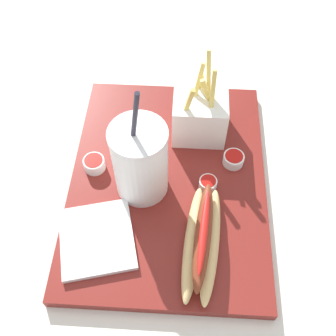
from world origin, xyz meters
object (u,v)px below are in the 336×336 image
object	(u,v)px
ketchup_cup_3	(233,159)
napkin_stack	(97,239)
soda_cup	(140,161)
fries_basket	(200,112)
ketchup_cup_1	(208,183)
ketchup_cup_2	(94,163)
hot_dog_1	(202,241)

from	to	relation	value
ketchup_cup_3	napkin_stack	world-z (taller)	ketchup_cup_3
soda_cup	fries_basket	bearing A→B (deg)	145.32
fries_basket	ketchup_cup_1	xyz separation A→B (m)	(0.13, 0.02, -0.03)
soda_cup	fries_basket	world-z (taller)	soda_cup
soda_cup	ketchup_cup_2	distance (m)	0.11
fries_basket	ketchup_cup_1	bearing A→B (deg)	7.82
fries_basket	napkin_stack	distance (m)	0.28
ketchup_cup_3	ketchup_cup_1	bearing A→B (deg)	-39.94
fries_basket	ketchup_cup_3	world-z (taller)	fries_basket
soda_cup	ketchup_cup_2	xyz separation A→B (m)	(-0.03, -0.09, -0.06)
fries_basket	ketchup_cup_1	world-z (taller)	fries_basket
fries_basket	ketchup_cup_3	size ratio (longest dim) A/B	4.33
hot_dog_1	napkin_stack	world-z (taller)	hot_dog_1
fries_basket	napkin_stack	world-z (taller)	fries_basket
fries_basket	hot_dog_1	size ratio (longest dim) A/B	0.81
hot_dog_1	soda_cup	bearing A→B (deg)	-136.65
hot_dog_1	napkin_stack	size ratio (longest dim) A/B	1.62
ketchup_cup_2	ketchup_cup_1	bearing A→B (deg)	81.72
ketchup_cup_1	napkin_stack	bearing A→B (deg)	-57.88
soda_cup	hot_dog_1	distance (m)	0.15
fries_basket	ketchup_cup_2	size ratio (longest dim) A/B	4.28
ketchup_cup_3	napkin_stack	size ratio (longest dim) A/B	0.31
napkin_stack	ketchup_cup_2	bearing A→B (deg)	-169.49
soda_cup	napkin_stack	bearing A→B (deg)	-30.43
ketchup_cup_2	soda_cup	bearing A→B (deg)	69.48
ketchup_cup_2	napkin_stack	distance (m)	0.14
fries_basket	napkin_stack	bearing A→B (deg)	-32.87
ketchup_cup_1	napkin_stack	world-z (taller)	ketchup_cup_1
soda_cup	fries_basket	xyz separation A→B (m)	(-0.13, 0.09, -0.03)
soda_cup	napkin_stack	distance (m)	0.14
napkin_stack	ketchup_cup_3	bearing A→B (deg)	126.67
ketchup_cup_2	ketchup_cup_3	bearing A→B (deg)	95.83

